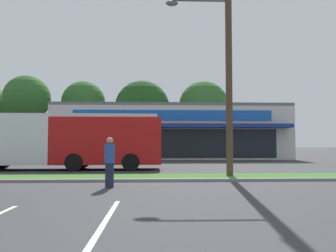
{
  "coord_description": "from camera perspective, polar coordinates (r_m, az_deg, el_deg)",
  "views": [
    {
      "loc": [
        1.66,
        -0.95,
        1.57
      ],
      "look_at": [
        2.45,
        18.1,
        2.55
      ],
      "focal_mm": 35.83,
      "sensor_mm": 36.0,
      "label": 1
    }
  ],
  "objects": [
    {
      "name": "city_bus",
      "position": [
        20.76,
        -17.28,
        -2.27
      ],
      "size": [
        11.52,
        2.84,
        3.25
      ],
      "rotation": [
        0.0,
        0.0,
        3.16
      ],
      "color": "#B71414",
      "rests_on": "ground_plane"
    },
    {
      "name": "tree_mid_left",
      "position": [
        48.75,
        -14.18,
        3.82
      ],
      "size": [
        6.1,
        6.1,
        10.3
      ],
      "color": "#473323",
      "rests_on": "ground_plane"
    },
    {
      "name": "utility_pole",
      "position": [
        15.93,
        9.82,
        13.21
      ],
      "size": [
        3.03,
        2.4,
        11.27
      ],
      "color": "#4C3826",
      "rests_on": "ground_plane"
    },
    {
      "name": "storefront_building",
      "position": [
        37.9,
        0.31,
        -1.22
      ],
      "size": [
        23.08,
        15.12,
        5.4
      ],
      "color": "beige",
      "rests_on": "ground_plane"
    },
    {
      "name": "tree_left",
      "position": [
        47.65,
        -22.87,
        4.34
      ],
      "size": [
        5.99,
        5.99,
        10.43
      ],
      "color": "#473323",
      "rests_on": "ground_plane"
    },
    {
      "name": "car_2",
      "position": [
        27.04,
        -15.06,
        -4.46
      ],
      "size": [
        4.2,
        1.94,
        1.58
      ],
      "rotation": [
        0.0,
        0.0,
        3.14
      ],
      "color": "#9E998C",
      "rests_on": "ground_plane"
    },
    {
      "name": "tree_mid_right",
      "position": [
        46.54,
        6.07,
        3.44
      ],
      "size": [
        6.79,
        6.79,
        10.14
      ],
      "color": "#473323",
      "rests_on": "ground_plane"
    },
    {
      "name": "tree_mid",
      "position": [
        45.73,
        -4.41,
        3.05
      ],
      "size": [
        7.47,
        7.47,
        10.07
      ],
      "color": "#473323",
      "rests_on": "ground_plane"
    },
    {
      "name": "pedestrian_mid",
      "position": [
        12.1,
        -9.91,
        -6.09
      ],
      "size": [
        0.36,
        0.36,
        1.78
      ],
      "rotation": [
        0.0,
        0.0,
        2.85
      ],
      "color": "#1E2338",
      "rests_on": "ground_plane"
    },
    {
      "name": "grass_median",
      "position": [
        15.12,
        -8.77,
        -8.63
      ],
      "size": [
        56.0,
        2.2,
        0.12
      ],
      "primitive_type": "cube",
      "color": "#386B28",
      "rests_on": "ground_plane"
    },
    {
      "name": "car_0",
      "position": [
        28.58,
        -25.54,
        -4.32
      ],
      "size": [
        4.71,
        1.93,
        1.4
      ],
      "color": "maroon",
      "rests_on": "ground_plane"
    },
    {
      "name": "curb_lip",
      "position": [
        13.92,
        -9.33,
        -9.13
      ],
      "size": [
        56.0,
        0.24,
        0.12
      ],
      "primitive_type": "cube",
      "color": "gray",
      "rests_on": "ground_plane"
    },
    {
      "name": "parking_stripe_2",
      "position": [
        7.03,
        -10.71,
        -15.75
      ],
      "size": [
        0.12,
        4.8,
        0.01
      ],
      "primitive_type": "cube",
      "color": "silver",
      "rests_on": "ground_plane"
    }
  ]
}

